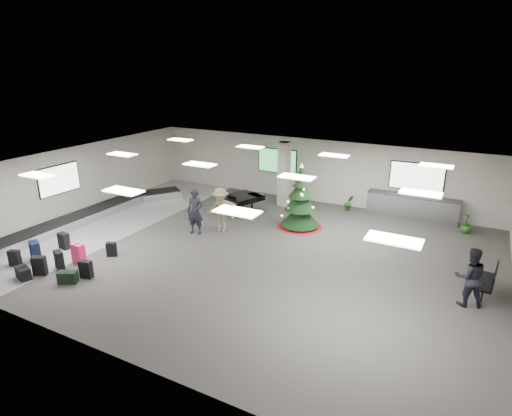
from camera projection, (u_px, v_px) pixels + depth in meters
The scene contains 22 objects.
ground at pixel (246, 250), 16.43m from camera, with size 18.00×18.00×0.00m, color #373432.
room_envelope at pixel (246, 186), 16.40m from camera, with size 18.02×14.02×3.21m.
baggage_carousel at pixel (98, 213), 19.77m from camera, with size 2.28×9.71×0.43m.
service_counter at pixel (412, 207), 19.58m from camera, with size 4.05×0.65×1.08m.
suitcase_0 at pixel (39, 266), 14.40m from camera, with size 0.49×0.42×0.69m.
suitcase_1 at pixel (59, 260), 14.85m from camera, with size 0.47×0.36×0.67m.
pink_suitcase at pixel (78, 254), 15.21m from camera, with size 0.50×0.30×0.77m.
suitcase_3 at pixel (112, 249), 15.83m from camera, with size 0.41×0.36×0.55m.
navy_suitcase at pixel (35, 252), 15.36m from camera, with size 0.57×0.47×0.78m.
suitcase_5 at pixel (15, 258), 15.07m from camera, with size 0.43×0.33×0.60m.
green_duffel at pixel (68, 277), 13.93m from camera, with size 0.67×0.55×0.42m.
suitcase_7 at pixel (86, 269), 14.24m from camera, with size 0.45×0.30×0.63m.
suitcase_8 at pixel (64, 241), 16.43m from camera, with size 0.45×0.28×0.66m.
black_duffel at pixel (23, 273), 14.20m from camera, with size 0.69×0.51×0.42m.
christmas_tree at pixel (300, 206), 18.42m from camera, with size 2.00×2.00×2.85m.
grand_piano at pixel (241, 198), 20.28m from camera, with size 1.84×2.08×0.99m.
bench at pixel (490, 279), 13.13m from camera, with size 0.63×1.50×0.92m.
traveler_a at pixel (195, 212), 17.69m from camera, with size 0.71×0.46×1.94m, color black.
traveler_b at pixel (221, 210), 17.93m from camera, with size 1.24×0.71×1.92m, color #81714F.
traveler_bench at pixel (470, 277), 12.45m from camera, with size 0.89×0.69×1.83m, color black.
potted_plant_left at pixel (349, 203), 20.61m from camera, with size 0.44×0.35×0.79m, color #16461B.
potted_plant_right at pixel (467, 223), 17.95m from camera, with size 0.47×0.47×0.84m, color #16461B.
Camera 1 is at (7.39, -13.08, 6.85)m, focal length 30.00 mm.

